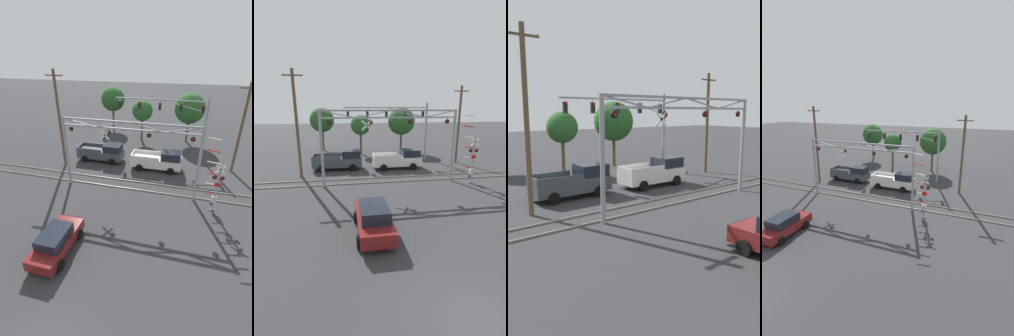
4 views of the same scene
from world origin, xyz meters
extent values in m
cube|color=gray|center=(0.00, 14.40, 0.05)|extent=(80.00, 0.08, 0.10)
cube|color=gray|center=(0.00, 15.83, 0.05)|extent=(80.00, 0.08, 0.10)
cylinder|color=gray|center=(-5.87, 14.12, 3.27)|extent=(0.25, 0.25, 6.55)
cylinder|color=gray|center=(5.87, 14.12, 3.27)|extent=(0.25, 0.25, 6.55)
cube|color=gray|center=(0.00, 14.12, 5.89)|extent=(11.99, 0.14, 0.14)
cube|color=gray|center=(0.00, 14.12, 6.48)|extent=(11.99, 0.14, 0.14)
cube|color=gray|center=(-4.40, 14.12, 6.19)|extent=(2.95, 0.08, 0.67)
cube|color=gray|center=(-1.47, 14.12, 6.19)|extent=(2.95, 0.08, 0.67)
cube|color=gray|center=(1.47, 14.12, 6.19)|extent=(2.95, 0.08, 0.67)
cube|color=gray|center=(4.40, 14.12, 6.19)|extent=(2.95, 0.08, 0.67)
cylinder|color=black|center=(-5.15, 14.12, 5.53)|extent=(0.38, 0.10, 0.38)
sphere|color=red|center=(-5.15, 14.05, 5.53)|extent=(0.18, 0.18, 0.18)
cylinder|color=gray|center=(-5.15, 14.12, 5.77)|extent=(0.04, 0.04, 0.10)
cylinder|color=black|center=(-1.72, 14.12, 5.53)|extent=(0.38, 0.10, 0.38)
sphere|color=red|center=(-1.72, 14.05, 5.53)|extent=(0.18, 0.18, 0.18)
cylinder|color=gray|center=(-1.72, 14.12, 5.77)|extent=(0.04, 0.04, 0.10)
cylinder|color=black|center=(1.72, 14.12, 5.53)|extent=(0.38, 0.10, 0.38)
sphere|color=red|center=(1.72, 14.05, 5.53)|extent=(0.18, 0.18, 0.18)
cylinder|color=gray|center=(1.72, 14.12, 5.77)|extent=(0.04, 0.04, 0.10)
cylinder|color=black|center=(5.15, 14.12, 5.53)|extent=(0.38, 0.10, 0.38)
sphere|color=red|center=(5.15, 14.05, 5.53)|extent=(0.18, 0.18, 0.18)
cylinder|color=gray|center=(5.15, 14.12, 5.77)|extent=(0.04, 0.04, 0.10)
cube|color=white|center=(-2.06, 14.02, 5.27)|extent=(0.88, 0.03, 0.88)
cube|color=white|center=(-2.06, 14.02, 5.27)|extent=(0.88, 0.03, 0.88)
cylinder|color=black|center=(-2.06, 13.99, 5.27)|extent=(0.04, 0.04, 0.02)
cylinder|color=gray|center=(6.67, 23.29, 3.67)|extent=(0.24, 0.24, 7.34)
cube|color=gray|center=(1.40, 23.29, 6.74)|extent=(10.54, 0.14, 0.14)
cube|color=gray|center=(4.04, 23.29, 6.14)|extent=(5.29, 0.08, 1.28)
cylinder|color=gray|center=(-3.37, 23.29, 6.59)|extent=(0.04, 0.04, 0.30)
cube|color=black|center=(-3.37, 23.29, 6.00)|extent=(0.30, 0.26, 0.87)
sphere|color=red|center=(-3.37, 23.12, 6.31)|extent=(0.18, 0.18, 0.18)
cylinder|color=gray|center=(-0.99, 23.29, 6.59)|extent=(0.04, 0.04, 0.30)
cube|color=black|center=(-0.99, 23.29, 6.00)|extent=(0.30, 0.26, 0.87)
sphere|color=red|center=(-0.99, 23.12, 6.31)|extent=(0.18, 0.18, 0.18)
cylinder|color=gray|center=(1.40, 23.29, 6.59)|extent=(0.04, 0.04, 0.30)
cube|color=black|center=(1.40, 23.29, 6.00)|extent=(0.30, 0.26, 0.87)
sphere|color=red|center=(1.40, 23.12, 6.31)|extent=(0.18, 0.18, 0.18)
cylinder|color=gray|center=(3.79, 23.29, 6.59)|extent=(0.04, 0.04, 0.30)
cube|color=black|center=(3.79, 23.29, 6.00)|extent=(0.30, 0.26, 0.87)
sphere|color=red|center=(3.79, 23.12, 6.31)|extent=(0.18, 0.18, 0.18)
cylinder|color=gray|center=(6.17, 23.29, 6.59)|extent=(0.04, 0.04, 0.30)
cube|color=black|center=(6.17, 23.29, 6.00)|extent=(0.30, 0.26, 0.87)
sphere|color=red|center=(6.17, 23.12, 6.31)|extent=(0.18, 0.18, 0.18)
cube|color=silver|center=(1.85, 19.26, 0.86)|extent=(5.36, 1.93, 0.96)
cube|color=black|center=(3.38, 19.26, 1.74)|extent=(1.99, 1.77, 0.79)
cube|color=silver|center=(0.75, 18.33, 1.52)|extent=(2.97, 0.08, 0.35)
cube|color=silver|center=(0.75, 20.18, 1.52)|extent=(2.97, 0.08, 0.35)
cube|color=silver|center=(-0.79, 19.26, 1.52)|extent=(0.10, 1.85, 0.35)
cylinder|color=black|center=(3.51, 18.28, 0.39)|extent=(0.77, 0.24, 0.77)
cylinder|color=black|center=(3.51, 20.23, 0.39)|extent=(0.77, 0.24, 0.77)
cylinder|color=black|center=(0.18, 18.28, 0.39)|extent=(0.77, 0.24, 0.77)
cylinder|color=black|center=(0.18, 20.23, 0.39)|extent=(0.77, 0.24, 0.77)
cube|color=#3D4247|center=(-4.81, 19.84, 0.86)|extent=(5.34, 1.93, 0.96)
cube|color=black|center=(-3.28, 19.84, 1.74)|extent=(1.98, 1.77, 0.79)
cube|color=#3D4247|center=(-5.90, 18.92, 1.52)|extent=(2.96, 0.08, 0.35)
cube|color=#3D4247|center=(-5.90, 20.77, 1.52)|extent=(2.96, 0.08, 0.35)
cube|color=#3D4247|center=(-7.43, 19.84, 1.52)|extent=(0.10, 1.85, 0.35)
cylinder|color=black|center=(-3.15, 18.87, 0.39)|extent=(0.77, 0.24, 0.77)
cylinder|color=black|center=(-3.15, 20.82, 0.39)|extent=(0.77, 0.24, 0.77)
cylinder|color=black|center=(-6.46, 18.87, 0.39)|extent=(0.77, 0.24, 0.77)
cylinder|color=black|center=(-6.46, 20.82, 0.39)|extent=(0.77, 0.24, 0.77)
cylinder|color=black|center=(-3.50, 7.41, 0.33)|extent=(0.24, 0.66, 0.66)
cylinder|color=brown|center=(-8.35, 17.65, 5.07)|extent=(0.28, 0.28, 10.14)
cube|color=brown|center=(-8.35, 17.65, 9.54)|extent=(1.80, 0.12, 0.12)
cylinder|color=silver|center=(-7.53, 17.65, 9.64)|extent=(0.08, 0.08, 0.12)
cylinder|color=brown|center=(9.85, 20.75, 4.60)|extent=(0.28, 0.28, 9.19)
cube|color=brown|center=(9.85, 20.75, 8.59)|extent=(1.80, 0.12, 0.12)
cylinder|color=silver|center=(9.03, 20.75, 8.69)|extent=(0.08, 0.08, 0.12)
cylinder|color=silver|center=(10.67, 20.75, 8.69)|extent=(0.08, 0.08, 0.12)
cylinder|color=brown|center=(4.83, 28.99, 1.64)|extent=(0.32, 0.32, 3.29)
sphere|color=#265623|center=(4.83, 28.99, 4.73)|extent=(4.11, 4.11, 4.11)
cylinder|color=brown|center=(-1.50, 27.92, 1.65)|extent=(0.32, 0.32, 3.31)
sphere|color=#265623|center=(-1.50, 27.92, 4.31)|extent=(2.85, 2.85, 2.85)
camera|label=1|loc=(4.36, -3.01, 11.41)|focal=24.00mm
camera|label=2|loc=(-4.06, -4.98, 6.67)|focal=24.00mm
camera|label=3|loc=(-14.45, 0.34, 5.64)|focal=35.00mm
camera|label=4|loc=(11.37, -5.96, 10.33)|focal=24.00mm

